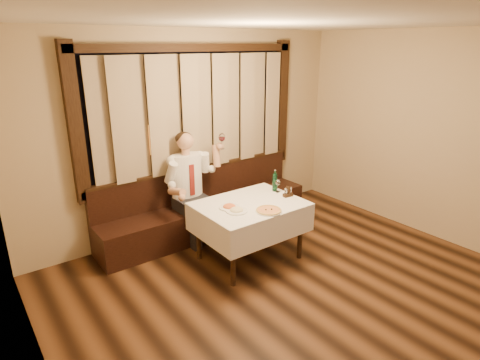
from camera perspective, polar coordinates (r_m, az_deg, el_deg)
room at (r=4.13m, az=7.70°, el=3.21°), size 5.01×6.01×2.81m
banquette at (r=5.84m, az=-4.84°, el=-4.31°), size 3.20×0.61×0.94m
dining_table at (r=4.93m, az=1.39°, el=-4.44°), size 1.27×0.97×0.76m
pizza at (r=4.66m, az=4.11°, el=-4.34°), size 0.31×0.31×0.03m
pasta_red at (r=4.74m, az=-1.53°, el=-3.61°), size 0.25×0.25×0.08m
pasta_cream at (r=4.64m, az=-0.49°, el=-4.10°), size 0.25×0.25×0.09m
green_bottle at (r=5.27m, az=4.97°, el=-0.28°), size 0.06×0.06×0.29m
table_wine_glass at (r=5.23m, az=5.41°, el=-0.44°), size 0.06×0.06×0.17m
cruet_caddy at (r=5.12m, az=6.85°, el=-1.83°), size 0.13×0.07×0.14m
seated_man at (r=5.43m, az=-7.09°, el=0.01°), size 0.84×0.63×1.50m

